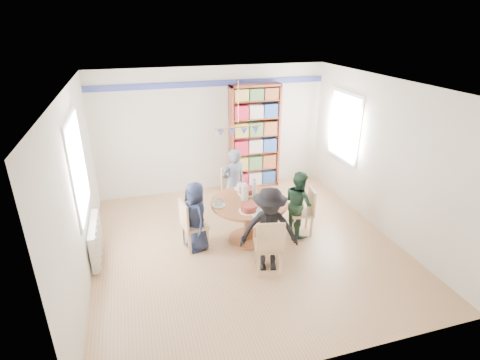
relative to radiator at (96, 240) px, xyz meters
name	(u,v)px	position (x,y,z in m)	size (l,w,h in m)	color
ground	(247,245)	(2.42, -0.30, -0.35)	(5.00, 5.00, 0.00)	tan
room_shell	(218,140)	(2.16, 0.57, 1.30)	(5.00, 5.00, 5.00)	white
radiator	(96,240)	(0.00, 0.00, 0.00)	(0.12, 1.00, 0.60)	silver
dining_table	(249,211)	(2.51, -0.14, 0.21)	(1.30, 1.30, 0.75)	brown
chair_left	(190,223)	(1.50, -0.12, 0.13)	(0.45, 0.45, 0.88)	#D8B585
chair_right	(306,209)	(3.54, -0.20, 0.12)	(0.44, 0.44, 0.86)	#D8B585
chair_far	(234,188)	(2.52, 0.92, 0.17)	(0.53, 0.53, 0.95)	#D8B585
chair_near	(269,244)	(2.51, -1.13, 0.16)	(0.49, 0.49, 0.93)	#D8B585
person_left	(196,216)	(1.59, -0.14, 0.25)	(0.58, 0.38, 1.20)	#181F35
person_right	(299,203)	(3.42, -0.16, 0.24)	(0.58, 0.45, 1.18)	#1B3725
person_far	(234,183)	(2.49, 0.80, 0.34)	(0.50, 0.33, 1.37)	gray
person_near	(269,230)	(2.54, -1.01, 0.33)	(0.88, 0.51, 1.36)	black
bookshelf	(254,138)	(3.32, 2.04, 0.79)	(1.10, 0.33, 2.32)	brown
tableware	(247,197)	(2.48, -0.12, 0.47)	(1.27, 1.27, 0.33)	white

